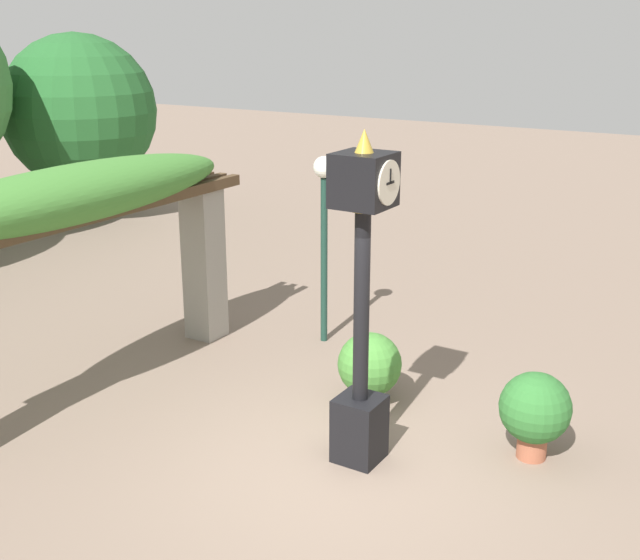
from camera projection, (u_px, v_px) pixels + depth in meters
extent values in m
plane|color=#7F6B5B|center=(332.00, 468.00, 8.54)|extent=(60.00, 60.00, 0.00)
cube|color=black|center=(360.00, 429.00, 8.63)|extent=(0.48, 0.48, 0.72)
cylinder|color=black|center=(362.00, 308.00, 8.21)|extent=(0.16, 0.16, 2.04)
cylinder|color=gold|center=(363.00, 209.00, 7.89)|extent=(0.26, 0.26, 0.04)
cube|color=black|center=(364.00, 180.00, 7.80)|extent=(0.53, 0.53, 0.53)
cylinder|color=beige|center=(389.00, 183.00, 7.67)|extent=(0.44, 0.02, 0.44)
cylinder|color=beige|center=(339.00, 177.00, 7.94)|extent=(0.44, 0.02, 0.44)
cube|color=black|center=(390.00, 183.00, 7.66)|extent=(0.15, 0.01, 0.02)
cube|color=black|center=(391.00, 176.00, 7.64)|extent=(0.02, 0.01, 0.14)
cone|color=gold|center=(364.00, 141.00, 7.69)|extent=(0.19, 0.19, 0.23)
cube|color=gray|center=(204.00, 264.00, 11.85)|extent=(0.47, 0.47, 2.27)
cube|color=#4C3823|center=(91.00, 217.00, 9.50)|extent=(5.66, 0.13, 0.15)
cube|color=#4C3823|center=(77.00, 214.00, 9.61)|extent=(5.66, 0.13, 0.15)
cube|color=#4C3823|center=(64.00, 212.00, 9.73)|extent=(5.66, 0.13, 0.15)
ellipsoid|color=#427F33|center=(75.00, 194.00, 9.54)|extent=(5.09, 1.07, 0.70)
cylinder|color=#9E563D|center=(369.00, 394.00, 10.00)|extent=(0.28, 0.28, 0.22)
sphere|color=#427F33|center=(370.00, 364.00, 9.87)|extent=(0.80, 0.80, 0.80)
cylinder|color=#9E563D|center=(532.00, 444.00, 8.72)|extent=(0.32, 0.32, 0.31)
sphere|color=#2D6B2D|center=(535.00, 408.00, 8.58)|extent=(0.78, 0.78, 0.78)
cylinder|color=#19382D|center=(324.00, 262.00, 11.64)|extent=(0.10, 0.10, 2.45)
sphere|color=white|center=(324.00, 167.00, 11.22)|extent=(0.31, 0.31, 0.31)
cylinder|color=brown|center=(86.00, 191.00, 19.46)|extent=(0.28, 0.28, 1.30)
sphere|color=#235B28|center=(79.00, 111.00, 18.88)|extent=(3.61, 3.61, 3.61)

